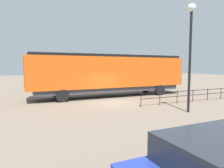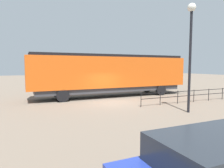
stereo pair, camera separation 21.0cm
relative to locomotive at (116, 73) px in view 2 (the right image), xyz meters
name	(u,v)px [view 2 (the right image)]	position (x,y,z in m)	size (l,w,h in m)	color
ground_plane	(112,103)	(3.24, -1.85, -2.31)	(120.00, 120.00, 0.00)	#756656
locomotive	(116,73)	(0.00, 0.00, 0.00)	(2.88, 15.74, 4.12)	#D15114
lamp_post	(191,37)	(8.45, 1.25, 2.51)	(0.52, 0.52, 6.90)	black
platform_fence	(194,94)	(5.74, 4.53, -1.63)	(0.05, 10.42, 1.05)	black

